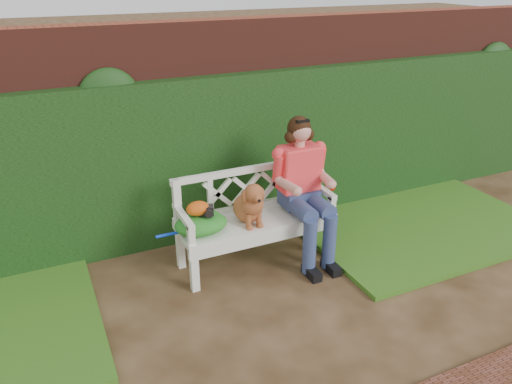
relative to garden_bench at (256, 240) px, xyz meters
name	(u,v)px	position (x,y,z in m)	size (l,w,h in m)	color
ground	(256,331)	(-0.44, -0.94, -0.24)	(60.00, 60.00, 0.00)	#311E0D
brick_wall	(178,134)	(-0.44, 0.96, 0.86)	(10.00, 0.30, 2.20)	maroon
ivy_hedge	(186,163)	(-0.44, 0.74, 0.61)	(10.00, 0.18, 1.70)	#285D1D
grass_right	(414,222)	(1.96, -0.04, -0.21)	(2.60, 2.00, 0.05)	#225510
garden_bench	(256,240)	(0.00, 0.00, 0.00)	(1.58, 0.60, 0.48)	white
seated_woman	(300,190)	(0.46, -0.02, 0.45)	(0.59, 0.78, 1.39)	#D23B39
dog	(249,201)	(-0.10, -0.05, 0.46)	(0.29, 0.39, 0.43)	brown
tennis_racket	(197,228)	(-0.58, 0.01, 0.25)	(0.59, 0.25, 0.03)	beige
green_bag	(201,223)	(-0.56, -0.03, 0.32)	(0.48, 0.37, 0.16)	#328A30
camera_item	(206,210)	(-0.51, -0.04, 0.45)	(0.12, 0.09, 0.08)	black
baseball_glove	(198,208)	(-0.58, -0.02, 0.47)	(0.21, 0.15, 0.13)	#C64E0F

